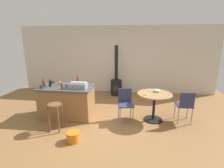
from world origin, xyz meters
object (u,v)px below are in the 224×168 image
kitchen_island (67,101)px  wood_stove (116,83)px  cup_1 (60,83)px  plastic_bucket (73,137)px  bottle_3 (78,81)px  cup_0 (66,85)px  wine_glass (149,91)px  serving_bowl (157,91)px  bottle_0 (44,83)px  bottle_1 (62,86)px  toolbox (78,85)px  cup_2 (53,82)px  dining_table (154,100)px  folding_chair_far (185,104)px  cup_3 (41,87)px  bottle_2 (50,83)px  folding_chair_near (125,102)px  wooden_stool (55,112)px

kitchen_island → wood_stove: size_ratio=0.75×
cup_1 → plastic_bucket: 1.80m
bottle_3 → cup_0: (-0.26, -0.21, -0.07)m
bottle_3 → wine_glass: size_ratio=2.16×
bottle_3 → serving_bowl: bottle_3 is taller
bottle_0 → bottle_1: bottle_0 is taller
toolbox → bottle_3: 0.31m
wood_stove → cup_2: wood_stove is taller
wood_stove → bottle_3: size_ratio=6.30×
dining_table → wood_stove: size_ratio=0.47×
folding_chair_far → cup_3: bearing=-176.2°
folding_chair_far → wine_glass: 1.02m
toolbox → cup_1: (-0.64, 0.30, -0.03)m
bottle_1 → cup_2: 0.77m
bottle_2 → plastic_bucket: bottle_2 is taller
cup_1 → cup_3: cup_3 is taller
kitchen_island → bottle_1: size_ratio=6.86×
bottle_2 → bottle_3: bearing=15.4°
cup_0 → cup_1: 0.35m
bottle_0 → cup_1: size_ratio=2.11×
folding_chair_near → cup_1: cup_1 is taller
bottle_3 → cup_0: bearing=-140.8°
wooden_stool → bottle_3: bottle_3 is taller
wine_glass → folding_chair_far: bearing=4.3°
dining_table → bottle_0: size_ratio=3.76×
dining_table → cup_1: (-2.67, 0.14, 0.35)m
cup_3 → cup_0: bearing=19.6°
bottle_1 → serving_bowl: 2.55m
folding_chair_near → bottle_1: (-1.65, -0.23, 0.45)m
kitchen_island → cup_1: size_ratio=12.72×
bottle_0 → wine_glass: bottle_0 is taller
cup_2 → wine_glass: cup_2 is taller
bottle_1 → bottle_3: 0.53m
bottle_1 → bottle_3: bearing=57.7°
folding_chair_near → bottle_2: (-2.10, 0.01, 0.45)m
bottle_2 → plastic_bucket: (1.03, -1.16, -0.86)m
bottle_1 → bottle_3: (0.28, 0.44, 0.04)m
bottle_2 → cup_0: bearing=-1.4°
cup_1 → folding_chair_near: bearing=-6.7°
folding_chair_far → kitchen_island: bearing=179.8°
kitchen_island → toolbox: bearing=-17.5°
folding_chair_near → cup_3: size_ratio=7.22×
folding_chair_near → serving_bowl: 0.93m
folding_chair_near → bottle_2: size_ratio=4.08×
wine_glass → cup_1: bearing=174.1°
wooden_stool → wood_stove: size_ratio=0.35×
bottle_0 → cup_1: 0.45m
wine_glass → bottle_2: bearing=179.0°
bottle_3 → cup_0: bottle_3 is taller
serving_bowl → cup_0: bearing=-174.4°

